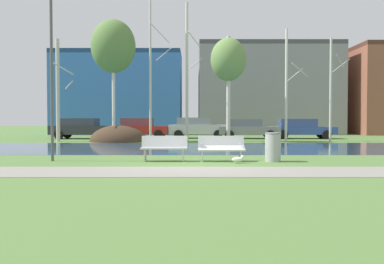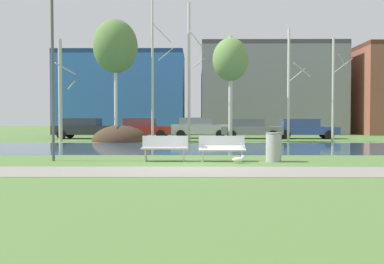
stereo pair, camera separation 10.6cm
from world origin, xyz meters
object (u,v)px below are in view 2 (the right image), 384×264
at_px(parked_sedan_second_red, 143,128).
at_px(parked_hatch_third_silver, 200,127).
at_px(streetlamp, 52,46).
at_px(parked_van_nearest_dark, 85,128).
at_px(bench_left, 165,147).
at_px(parked_suv_fifth_blue, 304,128).
at_px(parked_wagon_fourth_grey, 250,128).
at_px(seagull, 239,159).
at_px(trash_bin, 274,147).
at_px(bench_right, 222,148).

bearing_deg(parked_sedan_second_red, parked_hatch_third_silver, -1.69).
xyz_separation_m(streetlamp, parked_van_nearest_dark, (-3.13, 16.17, -3.20)).
distance_m(bench_left, parked_van_nearest_dark, 17.69).
relative_size(streetlamp, parked_suv_fifth_blue, 1.29).
xyz_separation_m(streetlamp, parked_hatch_third_silver, (5.24, 17.05, -3.18)).
bearing_deg(streetlamp, parked_suv_fifth_blue, 51.88).
xyz_separation_m(parked_van_nearest_dark, parked_hatch_third_silver, (8.38, 0.88, 0.02)).
bearing_deg(parked_sedan_second_red, parked_van_nearest_dark, -166.19).
distance_m(bench_left, parked_wagon_fourth_grey, 17.25).
xyz_separation_m(seagull, parked_van_nearest_dark, (-9.49, 16.92, 0.66)).
relative_size(bench_left, parked_sedan_second_red, 0.38).
bearing_deg(streetlamp, seagull, -6.69).
height_order(parked_wagon_fourth_grey, parked_suv_fifth_blue, parked_suv_fifth_blue).
relative_size(bench_left, parked_hatch_third_silver, 0.36).
height_order(parked_van_nearest_dark, parked_wagon_fourth_grey, parked_van_nearest_dark).
distance_m(trash_bin, parked_suv_fifth_blue, 17.39).
height_order(parked_sedan_second_red, parked_hatch_third_silver, parked_hatch_third_silver).
bearing_deg(parked_wagon_fourth_grey, bench_right, -100.56).
bearing_deg(bench_left, parked_suv_fifth_blue, 61.39).
bearing_deg(trash_bin, streetlamp, 178.52).
distance_m(streetlamp, parked_van_nearest_dark, 16.78).
relative_size(streetlamp, parked_wagon_fourth_grey, 1.35).
bearing_deg(parked_suv_fifth_blue, parked_van_nearest_dark, -179.26).
xyz_separation_m(trash_bin, seagull, (-1.25, -0.55, -0.38)).
bearing_deg(parked_hatch_third_silver, streetlamp, -107.09).
distance_m(parked_hatch_third_silver, parked_wagon_fourth_grey, 3.74).
xyz_separation_m(bench_right, parked_hatch_third_silver, (-0.61, 17.11, 0.34)).
distance_m(trash_bin, parked_sedan_second_red, 18.61).
distance_m(parked_wagon_fourth_grey, parked_suv_fifth_blue, 3.92).
distance_m(seagull, parked_wagon_fourth_grey, 17.38).
distance_m(trash_bin, parked_van_nearest_dark, 19.58).
relative_size(seagull, parked_hatch_third_silver, 0.10).
bearing_deg(parked_sedan_second_red, parked_suv_fifth_blue, -3.84).
height_order(streetlamp, parked_sedan_second_red, streetlamp).
bearing_deg(parked_suv_fifth_blue, trash_bin, -107.55).
bearing_deg(bench_left, parked_hatch_third_silver, 85.46).
bearing_deg(trash_bin, bench_left, 177.89).
bearing_deg(parked_sedan_second_red, seagull, -73.25).
height_order(trash_bin, parked_sedan_second_red, parked_sedan_second_red).
bearing_deg(parked_van_nearest_dark, seagull, -60.71).
bearing_deg(parked_sedan_second_red, trash_bin, -69.07).
xyz_separation_m(trash_bin, parked_suv_fifth_blue, (5.24, 16.58, 0.25)).
bearing_deg(parked_van_nearest_dark, parked_sedan_second_red, 13.81).
bearing_deg(parked_suv_fifth_blue, parked_wagon_fourth_grey, 179.21).
relative_size(seagull, parked_wagon_fourth_grey, 0.10).
bearing_deg(bench_right, trash_bin, -4.47).
distance_m(bench_right, parked_van_nearest_dark, 18.56).
relative_size(parked_van_nearest_dark, parked_sedan_second_red, 1.15).
distance_m(seagull, parked_suv_fifth_blue, 18.33).
height_order(parked_hatch_third_silver, parked_suv_fifth_blue, parked_hatch_third_silver).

